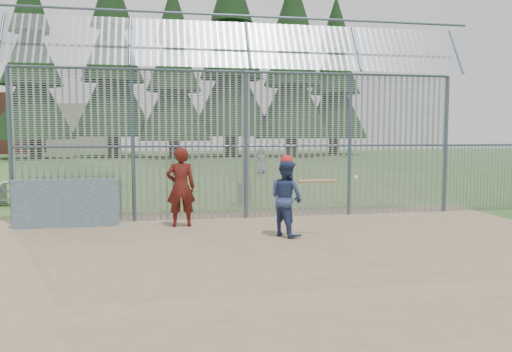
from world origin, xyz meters
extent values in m
plane|color=#2D511E|center=(0.00, 0.00, 0.00)|extent=(120.00, 120.00, 0.00)
cube|color=#756047|center=(0.00, -0.50, 0.01)|extent=(14.00, 10.00, 0.02)
cube|color=#38566B|center=(-4.60, 2.90, 0.62)|extent=(2.50, 0.12, 1.20)
imported|color=navy|center=(0.49, 0.91, 0.88)|extent=(0.98, 1.05, 1.72)
imported|color=maroon|center=(-1.81, 2.52, 1.01)|extent=(0.73, 0.49, 1.97)
imported|color=slate|center=(3.46, 18.60, 0.77)|extent=(0.89, 0.76, 1.54)
sphere|color=red|center=(0.49, 0.91, 1.72)|extent=(0.28, 0.28, 0.28)
cylinder|color=#AA7F4C|center=(1.19, 0.76, 1.28)|extent=(0.85, 0.08, 0.07)
sphere|color=#AA7F4C|center=(0.76, 0.76, 1.28)|extent=(0.09, 0.09, 0.09)
sphere|color=white|center=(2.01, 0.57, 1.36)|extent=(0.09, 0.09, 0.09)
cylinder|color=gray|center=(0.35, 5.98, 0.35)|extent=(0.52, 0.52, 0.70)
cylinder|color=#9EA0A5|center=(0.35, 5.98, 0.72)|extent=(0.56, 0.56, 0.05)
sphere|color=#9EA0A5|center=(0.35, 5.98, 0.77)|extent=(0.10, 0.10, 0.10)
cube|color=slate|center=(-6.05, 7.26, 0.20)|extent=(3.00, 0.25, 0.05)
cube|color=slate|center=(-6.05, 7.61, 0.45)|extent=(3.00, 0.25, 0.05)
cube|color=gray|center=(-6.05, 7.96, 0.70)|extent=(3.00, 0.25, 0.05)
cube|color=slate|center=(-7.45, 7.61, 0.35)|extent=(0.06, 0.90, 0.70)
cube|color=gray|center=(-4.65, 7.61, 0.35)|extent=(0.06, 0.90, 0.70)
cylinder|color=#47566B|center=(-6.00, 3.50, 2.00)|extent=(0.10, 0.10, 4.00)
cylinder|color=#47566B|center=(-3.00, 3.50, 2.00)|extent=(0.10, 0.10, 4.00)
cylinder|color=#47566B|center=(0.00, 3.50, 2.00)|extent=(0.10, 0.10, 4.00)
cylinder|color=#47566B|center=(3.00, 3.50, 2.00)|extent=(0.10, 0.10, 4.00)
cylinder|color=#47566B|center=(6.00, 3.50, 2.00)|extent=(0.10, 0.10, 4.00)
cylinder|color=#47566B|center=(0.00, 3.50, 4.00)|extent=(12.00, 0.07, 0.07)
cylinder|color=#47566B|center=(0.00, 3.50, 2.00)|extent=(12.00, 0.06, 0.06)
cube|color=gray|center=(0.00, 3.50, 2.00)|extent=(12.00, 0.02, 4.00)
cube|color=gray|center=(0.00, 3.12, 4.65)|extent=(12.00, 0.77, 1.31)
cylinder|color=#47566B|center=(6.00, 3.50, 1.00)|extent=(0.08, 0.08, 2.00)
cylinder|color=#332319|center=(-14.00, 40.00, 1.53)|extent=(1.19, 1.19, 3.06)
cone|color=black|center=(-14.00, 40.00, 10.20)|extent=(7.48, 7.48, 13.94)
cylinder|color=#332319|center=(-7.00, 43.00, 1.71)|extent=(1.33, 1.33, 3.42)
cone|color=black|center=(-7.00, 43.00, 11.40)|extent=(8.36, 8.36, 15.58)
cylinder|color=#332319|center=(-1.00, 39.00, 1.44)|extent=(1.12, 1.12, 2.88)
cone|color=black|center=(-1.00, 39.00, 9.60)|extent=(7.04, 7.04, 13.12)
cylinder|color=#332319|center=(5.00, 42.00, 1.80)|extent=(1.40, 1.40, 3.60)
cone|color=black|center=(5.00, 42.00, 12.00)|extent=(8.80, 8.80, 16.40)
cylinder|color=#332319|center=(11.00, 40.00, 1.62)|extent=(1.26, 1.26, 3.24)
cone|color=black|center=(11.00, 40.00, 10.80)|extent=(7.92, 7.92, 14.76)
cylinder|color=#332319|center=(17.00, 44.00, 1.53)|extent=(1.19, 1.19, 3.06)
cone|color=black|center=(17.00, 44.00, 10.20)|extent=(7.48, 7.48, 13.94)
cube|color=#B2A58C|center=(-12.00, 58.00, 3.00)|extent=(8.00, 7.00, 6.00)
camera|label=1|loc=(-2.26, -9.94, 2.34)|focal=35.00mm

